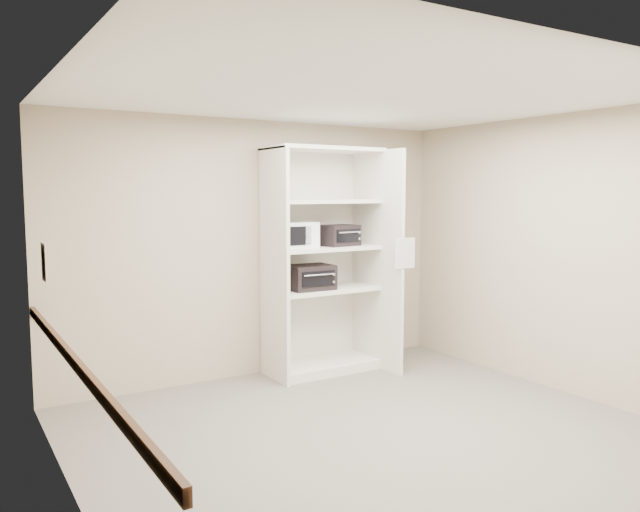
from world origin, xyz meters
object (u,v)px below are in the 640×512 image
shelving_unit (326,268)px  toaster_oven_lower (310,277)px  microwave (293,235)px  toaster_oven_upper (339,235)px

shelving_unit → toaster_oven_lower: size_ratio=5.15×
shelving_unit → toaster_oven_lower: 0.25m
microwave → toaster_oven_lower: microwave is taller
microwave → toaster_oven_upper: size_ratio=1.13×
microwave → toaster_oven_lower: size_ratio=0.95×
shelving_unit → toaster_oven_upper: shelving_unit is taller
toaster_oven_upper → microwave: bearing=164.6°
shelving_unit → toaster_oven_lower: shelving_unit is taller
toaster_oven_upper → toaster_oven_lower: (-0.37, 0.00, -0.43)m
toaster_oven_lower → microwave: bearing=158.8°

